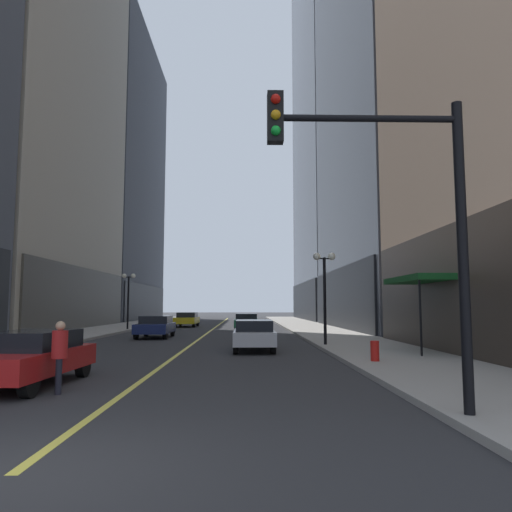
{
  "coord_description": "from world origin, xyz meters",
  "views": [
    {
      "loc": [
        2.69,
        -5.9,
        1.94
      ],
      "look_at": [
        3.35,
        24.74,
        5.04
      ],
      "focal_mm": 34.44,
      "sensor_mm": 36.0,
      "label": 1
    }
  ],
  "objects_px": {
    "fire_hydrant_right": "(375,353)",
    "car_green": "(246,321)",
    "pedestrian_in_red_jacket": "(60,352)",
    "street_lamp_right_mid": "(324,277)",
    "street_lamp_left_far": "(128,289)",
    "car_navy": "(156,326)",
    "car_yellow": "(187,319)",
    "traffic_light_near_right": "(400,201)",
    "car_silver": "(254,334)",
    "car_red": "(30,356)"
  },
  "relations": [
    {
      "from": "car_green",
      "to": "fire_hydrant_right",
      "type": "xyz_separation_m",
      "value": [
        4.13,
        -22.79,
        -0.32
      ]
    },
    {
      "from": "car_red",
      "to": "car_yellow",
      "type": "xyz_separation_m",
      "value": [
        -0.13,
        33.42,
        0.0
      ]
    },
    {
      "from": "fire_hydrant_right",
      "to": "car_green",
      "type": "bearing_deg",
      "value": 100.27
    },
    {
      "from": "car_red",
      "to": "car_silver",
      "type": "distance_m",
      "value": 10.74
    },
    {
      "from": "car_red",
      "to": "street_lamp_left_far",
      "type": "xyz_separation_m",
      "value": [
        -3.83,
        26.07,
        2.54
      ]
    },
    {
      "from": "car_silver",
      "to": "street_lamp_right_mid",
      "type": "height_order",
      "value": "street_lamp_right_mid"
    },
    {
      "from": "street_lamp_right_mid",
      "to": "fire_hydrant_right",
      "type": "xyz_separation_m",
      "value": [
        0.5,
        -6.85,
        -2.86
      ]
    },
    {
      "from": "car_green",
      "to": "pedestrian_in_red_jacket",
      "type": "distance_m",
      "value": 28.02
    },
    {
      "from": "car_silver",
      "to": "street_lamp_right_mid",
      "type": "relative_size",
      "value": 0.99
    },
    {
      "from": "car_green",
      "to": "car_navy",
      "type": "bearing_deg",
      "value": -122.55
    },
    {
      "from": "car_navy",
      "to": "fire_hydrant_right",
      "type": "bearing_deg",
      "value": -55.61
    },
    {
      "from": "car_navy",
      "to": "fire_hydrant_right",
      "type": "height_order",
      "value": "car_navy"
    },
    {
      "from": "pedestrian_in_red_jacket",
      "to": "car_green",
      "type": "bearing_deg",
      "value": 81.34
    },
    {
      "from": "pedestrian_in_red_jacket",
      "to": "traffic_light_near_right",
      "type": "height_order",
      "value": "traffic_light_near_right"
    },
    {
      "from": "car_green",
      "to": "street_lamp_left_far",
      "type": "xyz_separation_m",
      "value": [
        -9.17,
        -0.51,
        2.54
      ]
    },
    {
      "from": "traffic_light_near_right",
      "to": "street_lamp_right_mid",
      "type": "xyz_separation_m",
      "value": [
        1.05,
        14.69,
        -0.49
      ]
    },
    {
      "from": "car_yellow",
      "to": "fire_hydrant_right",
      "type": "bearing_deg",
      "value": -72.06
    },
    {
      "from": "car_silver",
      "to": "fire_hydrant_right",
      "type": "relative_size",
      "value": 5.48
    },
    {
      "from": "car_red",
      "to": "street_lamp_left_far",
      "type": "distance_m",
      "value": 26.47
    },
    {
      "from": "fire_hydrant_right",
      "to": "street_lamp_right_mid",
      "type": "bearing_deg",
      "value": 94.17
    },
    {
      "from": "car_silver",
      "to": "car_navy",
      "type": "distance_m",
      "value": 10.52
    },
    {
      "from": "car_red",
      "to": "car_green",
      "type": "relative_size",
      "value": 0.96
    },
    {
      "from": "car_navy",
      "to": "car_green",
      "type": "xyz_separation_m",
      "value": [
        5.54,
        8.67,
        0.0
      ]
    },
    {
      "from": "car_red",
      "to": "street_lamp_right_mid",
      "type": "distance_m",
      "value": 14.15
    },
    {
      "from": "car_red",
      "to": "street_lamp_right_mid",
      "type": "height_order",
      "value": "street_lamp_right_mid"
    },
    {
      "from": "car_red",
      "to": "street_lamp_left_far",
      "type": "relative_size",
      "value": 1.0
    },
    {
      "from": "car_navy",
      "to": "street_lamp_left_far",
      "type": "relative_size",
      "value": 0.99
    },
    {
      "from": "car_navy",
      "to": "car_yellow",
      "type": "relative_size",
      "value": 1.01
    },
    {
      "from": "traffic_light_near_right",
      "to": "fire_hydrant_right",
      "type": "height_order",
      "value": "traffic_light_near_right"
    },
    {
      "from": "car_navy",
      "to": "traffic_light_near_right",
      "type": "height_order",
      "value": "traffic_light_near_right"
    },
    {
      "from": "car_green",
      "to": "car_silver",
      "type": "bearing_deg",
      "value": -89.05
    },
    {
      "from": "car_yellow",
      "to": "street_lamp_left_far",
      "type": "xyz_separation_m",
      "value": [
        -3.71,
        -7.35,
        2.54
      ]
    },
    {
      "from": "car_green",
      "to": "fire_hydrant_right",
      "type": "height_order",
      "value": "car_green"
    },
    {
      "from": "car_red",
      "to": "traffic_light_near_right",
      "type": "height_order",
      "value": "traffic_light_near_right"
    },
    {
      "from": "car_red",
      "to": "street_lamp_left_far",
      "type": "height_order",
      "value": "street_lamp_left_far"
    },
    {
      "from": "traffic_light_near_right",
      "to": "car_silver",
      "type": "bearing_deg",
      "value": 99.85
    },
    {
      "from": "car_red",
      "to": "car_green",
      "type": "bearing_deg",
      "value": 78.64
    },
    {
      "from": "car_red",
      "to": "pedestrian_in_red_jacket",
      "type": "relative_size",
      "value": 2.78
    },
    {
      "from": "pedestrian_in_red_jacket",
      "to": "street_lamp_right_mid",
      "type": "height_order",
      "value": "street_lamp_right_mid"
    },
    {
      "from": "car_green",
      "to": "pedestrian_in_red_jacket",
      "type": "bearing_deg",
      "value": -98.66
    },
    {
      "from": "car_green",
      "to": "traffic_light_near_right",
      "type": "xyz_separation_m",
      "value": [
        2.58,
        -30.62,
        3.02
      ]
    },
    {
      "from": "street_lamp_left_far",
      "to": "car_navy",
      "type": "bearing_deg",
      "value": -65.98
    },
    {
      "from": "car_silver",
      "to": "pedestrian_in_red_jacket",
      "type": "xyz_separation_m",
      "value": [
        -4.51,
        -10.27,
        0.21
      ]
    },
    {
      "from": "car_green",
      "to": "pedestrian_in_red_jacket",
      "type": "xyz_separation_m",
      "value": [
        -4.22,
        -27.7,
        0.2
      ]
    },
    {
      "from": "car_green",
      "to": "fire_hydrant_right",
      "type": "relative_size",
      "value": 5.79
    },
    {
      "from": "fire_hydrant_right",
      "to": "car_silver",
      "type": "bearing_deg",
      "value": 125.6
    },
    {
      "from": "car_silver",
      "to": "traffic_light_near_right",
      "type": "relative_size",
      "value": 0.78
    },
    {
      "from": "car_silver",
      "to": "pedestrian_in_red_jacket",
      "type": "relative_size",
      "value": 2.74
    },
    {
      "from": "car_silver",
      "to": "pedestrian_in_red_jacket",
      "type": "bearing_deg",
      "value": -113.69
    },
    {
      "from": "car_navy",
      "to": "traffic_light_near_right",
      "type": "xyz_separation_m",
      "value": [
        8.11,
        -21.95,
        3.02
      ]
    }
  ]
}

